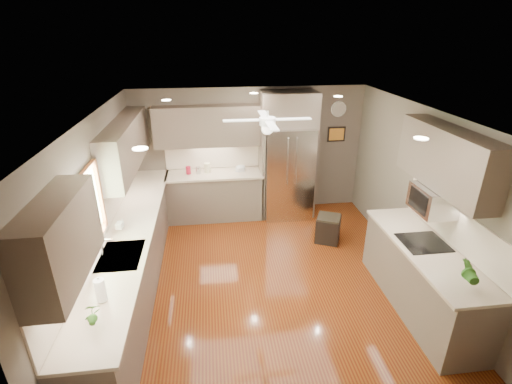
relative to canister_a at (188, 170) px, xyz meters
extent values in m
plane|color=#4B170A|center=(1.21, -2.20, -1.02)|extent=(5.00, 5.00, 0.00)
plane|color=white|center=(1.21, -2.20, 1.48)|extent=(5.00, 5.00, 0.00)
plane|color=brown|center=(1.21, 0.30, 0.23)|extent=(4.50, 0.00, 4.50)
plane|color=brown|center=(1.21, -4.70, 0.23)|extent=(4.50, 0.00, 4.50)
plane|color=brown|center=(-1.04, -2.20, 0.23)|extent=(0.00, 5.00, 5.00)
plane|color=brown|center=(3.46, -2.20, 0.23)|extent=(0.00, 5.00, 5.00)
cylinder|color=maroon|center=(0.00, 0.00, 0.00)|extent=(0.10, 0.10, 0.15)
cylinder|color=silver|center=(0.19, 0.00, -0.01)|extent=(0.11, 0.11, 0.14)
cylinder|color=beige|center=(0.36, 0.05, 0.01)|extent=(0.15, 0.15, 0.19)
imported|color=white|center=(-0.84, -2.07, 0.01)|extent=(0.09, 0.09, 0.18)
imported|color=#2B5F1B|center=(-0.73, -3.89, 0.06)|extent=(0.17, 0.13, 0.28)
imported|color=#2B5F1B|center=(3.12, -3.77, 0.09)|extent=(0.21, 0.18, 0.34)
imported|color=beige|center=(1.00, 0.01, -0.05)|extent=(0.25, 0.25, 0.05)
cube|color=brown|center=(-0.74, -2.05, -0.57)|extent=(0.60, 4.70, 0.90)
cube|color=#BAA996|center=(-0.72, -2.05, -0.10)|extent=(0.65, 4.70, 0.04)
cube|color=beige|center=(-1.03, -2.05, 0.18)|extent=(0.02, 4.70, 0.50)
cube|color=brown|center=(0.49, 0.00, -0.57)|extent=(1.85, 0.60, 0.90)
cube|color=#BAA996|center=(0.49, -0.02, -0.10)|extent=(1.85, 0.65, 0.04)
cube|color=beige|center=(0.49, 0.29, 0.18)|extent=(1.85, 0.02, 0.50)
cube|color=brown|center=(-0.87, -3.80, 0.81)|extent=(0.33, 1.20, 0.75)
cube|color=brown|center=(-0.87, -0.90, 0.81)|extent=(0.33, 2.40, 0.75)
cube|color=brown|center=(0.49, 0.13, 0.81)|extent=(2.15, 0.33, 0.75)
cube|color=brown|center=(3.30, -2.75, 1.01)|extent=(0.33, 1.70, 0.75)
cube|color=#BFF2B2|center=(-1.02, -2.70, 0.53)|extent=(0.01, 1.00, 0.80)
cube|color=brown|center=(-1.00, -2.70, 0.96)|extent=(0.05, 1.12, 0.06)
cube|color=brown|center=(-1.00, -2.70, 0.10)|extent=(0.05, 1.12, 0.06)
cube|color=brown|center=(-1.00, -3.23, 0.53)|extent=(0.05, 0.06, 0.80)
cube|color=brown|center=(-1.00, -2.17, 0.53)|extent=(0.05, 0.06, 0.80)
cube|color=silver|center=(-0.72, -2.70, -0.09)|extent=(0.50, 0.70, 0.03)
cube|color=#262626|center=(-0.72, -2.70, -0.13)|extent=(0.44, 0.62, 0.05)
cylinder|color=silver|center=(-0.92, -2.70, 0.03)|extent=(0.02, 0.02, 0.24)
cylinder|color=silver|center=(-0.86, -2.70, 0.15)|extent=(0.16, 0.02, 0.02)
cube|color=silver|center=(1.91, -0.06, -0.11)|extent=(0.92, 0.72, 1.82)
cube|color=black|center=(1.91, -0.40, -0.36)|extent=(0.88, 0.02, 0.02)
cube|color=black|center=(1.91, -0.41, 0.23)|extent=(0.01, 0.02, 1.00)
cylinder|color=silver|center=(1.83, -0.44, 0.23)|extent=(0.02, 0.02, 0.90)
cylinder|color=silver|center=(1.99, -0.44, 0.23)|extent=(0.02, 0.02, 0.90)
cube|color=brown|center=(1.91, 0.00, 1.12)|extent=(1.04, 0.60, 0.63)
cube|color=brown|center=(1.41, 0.00, -0.11)|extent=(0.06, 0.60, 1.82)
cube|color=brown|center=(2.41, 0.00, -0.11)|extent=(0.06, 0.60, 1.82)
cube|color=brown|center=(3.14, -3.00, -0.57)|extent=(0.65, 2.20, 0.90)
cube|color=#BAA996|center=(3.12, -3.00, -0.10)|extent=(0.70, 2.20, 0.04)
cube|color=beige|center=(3.45, -3.00, 0.18)|extent=(0.02, 2.20, 0.50)
cube|color=black|center=(3.12, -2.90, -0.08)|extent=(0.56, 0.52, 0.01)
cube|color=silver|center=(3.24, -2.75, 0.46)|extent=(0.42, 0.55, 0.34)
cube|color=black|center=(3.03, -2.75, 0.46)|extent=(0.02, 0.40, 0.26)
cylinder|color=white|center=(1.21, -1.90, 1.44)|extent=(0.03, 0.03, 0.08)
cylinder|color=white|center=(1.21, -1.90, 1.34)|extent=(0.22, 0.22, 0.10)
sphere|color=white|center=(1.21, -1.90, 1.24)|extent=(0.16, 0.16, 0.16)
cube|color=white|center=(1.56, -1.90, 1.36)|extent=(0.48, 0.11, 0.01)
cube|color=white|center=(1.21, -1.55, 1.36)|extent=(0.11, 0.48, 0.01)
cube|color=white|center=(0.86, -1.90, 1.36)|extent=(0.48, 0.11, 0.01)
cube|color=white|center=(1.21, -2.25, 1.36)|extent=(0.11, 0.48, 0.01)
cylinder|color=white|center=(-0.19, -0.90, 1.47)|extent=(0.14, 0.14, 0.01)
cylinder|color=white|center=(2.51, -0.90, 1.47)|extent=(0.14, 0.14, 0.01)
cylinder|color=white|center=(-0.19, -3.40, 1.47)|extent=(0.14, 0.14, 0.01)
cylinder|color=white|center=(2.51, -3.40, 1.47)|extent=(0.14, 0.14, 0.01)
cylinder|color=white|center=(1.21, -0.40, 1.47)|extent=(0.14, 0.14, 0.01)
cylinder|color=white|center=(2.96, 0.28, 1.03)|extent=(0.30, 0.03, 0.30)
cylinder|color=silver|center=(2.96, 0.27, 1.03)|extent=(0.29, 0.00, 0.29)
cube|color=black|center=(2.96, 0.28, 0.53)|extent=(0.36, 0.03, 0.30)
cube|color=#C47C27|center=(2.96, 0.26, 0.53)|extent=(0.30, 0.01, 0.24)
cube|color=black|center=(2.44, -1.18, -0.79)|extent=(0.53, 0.53, 0.45)
cube|color=black|center=(2.44, -1.18, -0.56)|extent=(0.50, 0.50, 0.03)
cylinder|color=white|center=(-0.73, -3.55, 0.06)|extent=(0.11, 0.11, 0.25)
cylinder|color=silver|center=(-0.73, -3.55, 0.07)|extent=(0.02, 0.02, 0.27)
camera|label=1|loc=(0.45, -6.73, 2.46)|focal=26.00mm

